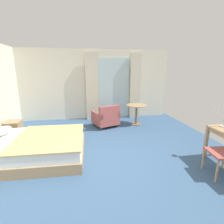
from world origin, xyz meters
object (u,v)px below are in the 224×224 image
Objects in this scene: nightstand at (14,129)px; round_cafe_table at (136,110)px; bed at (30,147)px; armchair_by_window at (106,118)px; desk_lamp at (218,113)px.

nightstand is 3.91m from round_cafe_table.
round_cafe_table reaches higher than nightstand.
bed is at bearing -58.53° from nightstand.
nightstand is at bearing -169.69° from armchair_by_window.
nightstand is at bearing 121.47° from bed.
desk_lamp reaches higher than round_cafe_table.
bed is 4.13m from desk_lamp.
bed is at bearing -136.63° from armchair_by_window.
round_cafe_table is at bearing 32.28° from bed.
armchair_by_window reaches higher than round_cafe_table.
bed reaches higher than armchair_by_window.
desk_lamp is (4.82, -2.00, 0.79)m from nightstand.
desk_lamp is at bearing -50.57° from armchair_by_window.
desk_lamp is at bearing -22.53° from nightstand.
desk_lamp is 0.59× the size of round_cafe_table.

